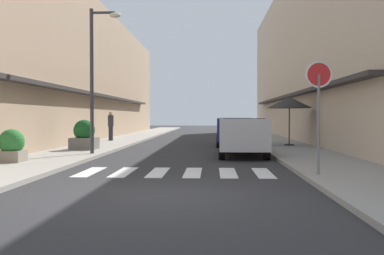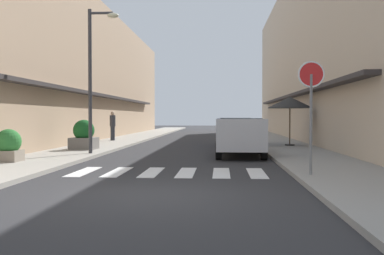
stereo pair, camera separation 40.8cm
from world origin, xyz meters
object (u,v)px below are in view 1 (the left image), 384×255
Objects in this scene: parked_car_mid at (235,128)px; cafe_umbrella at (289,103)px; planter_corner at (12,146)px; round_street_sign at (319,88)px; pedestrian_walking_near at (111,125)px; street_lamp at (96,66)px; planter_midblock at (84,136)px; parked_car_near at (242,132)px.

cafe_umbrella is (2.62, -1.08, 1.29)m from parked_car_mid.
parked_car_mid is at bearing 52.03° from planter_corner.
round_street_sign is 17.32m from pedestrian_walking_near.
street_lamp reaches higher than cafe_umbrella.
cafe_umbrella reaches higher than parked_car_mid.
planter_corner is 0.80× the size of planter_midblock.
cafe_umbrella is 9.92m from planter_midblock.
round_street_sign is at bearing -44.26° from planter_midblock.
parked_car_near is at bearing -14.30° from planter_midblock.
planter_midblock is 0.74× the size of pedestrian_walking_near.
planter_midblock is 7.11m from pedestrian_walking_near.
planter_midblock is at bearing -50.23° from pedestrian_walking_near.
parked_car_mid is 2.39× the size of pedestrian_walking_near.
planter_corner is at bearing -55.31° from pedestrian_walking_near.
parked_car_near is 1.83× the size of cafe_umbrella.
parked_car_mid is 12.23m from round_street_sign.
parked_car_near is 6.89m from planter_midblock.
round_street_sign is 9.19m from street_lamp.
street_lamp is 4.32× the size of planter_midblock.
parked_car_mid is at bearing 13.71° from pedestrian_walking_near.
street_lamp is at bearing -147.73° from cafe_umbrella.
cafe_umbrella reaches higher than planter_corner.
street_lamp reaches higher than pedestrian_walking_near.
round_street_sign is 0.50× the size of street_lamp.
round_street_sign is 11.42m from planter_midblock.
round_street_sign reaches higher than planter_midblock.
pedestrian_walking_near reaches higher than parked_car_mid.
pedestrian_walking_near is (-0.49, 7.09, 0.33)m from planter_midblock.
street_lamp is at bearing 140.30° from round_street_sign.
pedestrian_walking_near is at bearing 119.82° from round_street_sign.
pedestrian_walking_near is (-7.16, 8.79, 0.11)m from parked_car_near.
street_lamp is (-5.58, -6.26, 2.56)m from parked_car_mid.
parked_car_near is 8.26m from planter_corner.
pedestrian_walking_near is at bearing 93.92° from planter_midblock.
parked_car_mid is 7.73m from pedestrian_walking_near.
parked_car_mid is 4.02× the size of planter_corner.
parked_car_mid is 12.05m from planter_corner.
parked_car_mid reaches higher than planter_midblock.
street_lamp is 3.21× the size of pedestrian_walking_near.
planter_corner is (-1.83, -3.24, -2.85)m from street_lamp.
street_lamp reaches higher than parked_car_near.
parked_car_mid is at bearing 90.00° from parked_car_near.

